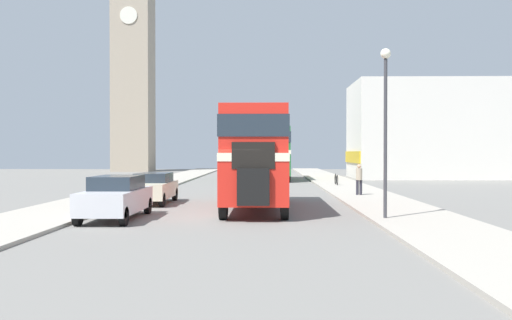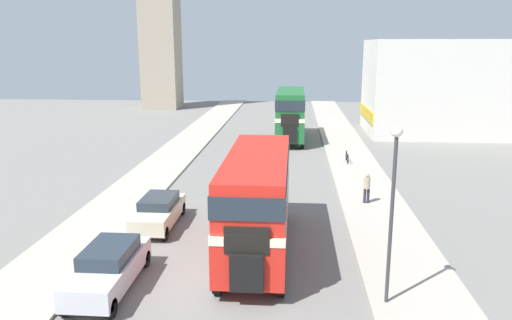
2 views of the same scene
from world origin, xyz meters
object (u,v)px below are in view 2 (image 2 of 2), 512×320
at_px(street_lamp, 393,190).
at_px(double_decker_bus, 257,194).
at_px(car_parked_mid, 159,211).
at_px(bicycle_on_pavement, 347,157).
at_px(pedestrian_walking, 367,186).
at_px(bus_distant, 290,111).
at_px(car_parked_near, 109,267).

bearing_deg(street_lamp, double_decker_bus, 137.79).
relative_size(car_parked_mid, street_lamp, 0.74).
distance_m(double_decker_bus, car_parked_mid, 5.72).
bearing_deg(bicycle_on_pavement, pedestrian_walking, -89.64).
relative_size(pedestrian_walking, bicycle_on_pavement, 0.93).
xyz_separation_m(bus_distant, pedestrian_walking, (4.26, -18.46, -1.59)).
relative_size(bus_distant, bicycle_on_pavement, 5.30).
relative_size(bicycle_on_pavement, street_lamp, 0.30).
bearing_deg(pedestrian_walking, bus_distant, 102.99).
bearing_deg(car_parked_mid, bus_distant, 75.14).
relative_size(double_decker_bus, bicycle_on_pavement, 5.36).
bearing_deg(bicycle_on_pavement, car_parked_mid, -126.86).
bearing_deg(street_lamp, pedestrian_walking, 85.65).
bearing_deg(bus_distant, car_parked_near, -101.91).
bearing_deg(bicycle_on_pavement, car_parked_near, -117.41).
bearing_deg(street_lamp, bicycle_on_pavement, 87.87).
bearing_deg(double_decker_bus, pedestrian_walking, 50.54).
bearing_deg(bus_distant, double_decker_bus, -92.55).
distance_m(bus_distant, car_parked_mid, 23.31).
bearing_deg(pedestrian_walking, bicycle_on_pavement, 90.36).
xyz_separation_m(car_parked_near, bicycle_on_pavement, (10.25, 19.75, -0.31)).
xyz_separation_m(car_parked_mid, pedestrian_walking, (10.22, 4.00, 0.30)).
relative_size(car_parked_near, bicycle_on_pavement, 2.62).
height_order(car_parked_near, car_parked_mid, car_parked_near).
bearing_deg(car_parked_mid, bicycle_on_pavement, 53.14).
xyz_separation_m(car_parked_near, car_parked_mid, (0.09, 6.21, -0.05)).
bearing_deg(car_parked_near, bicycle_on_pavement, 62.59).
height_order(bus_distant, car_parked_mid, bus_distant).
relative_size(double_decker_bus, bus_distant, 1.01).
bearing_deg(car_parked_mid, street_lamp, -35.30).
xyz_separation_m(car_parked_mid, bicycle_on_pavement, (10.16, 13.55, -0.26)).
height_order(double_decker_bus, pedestrian_walking, double_decker_bus).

